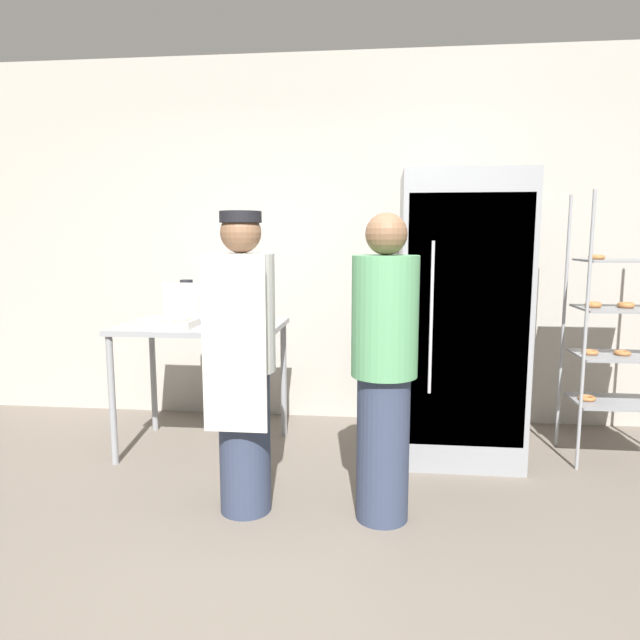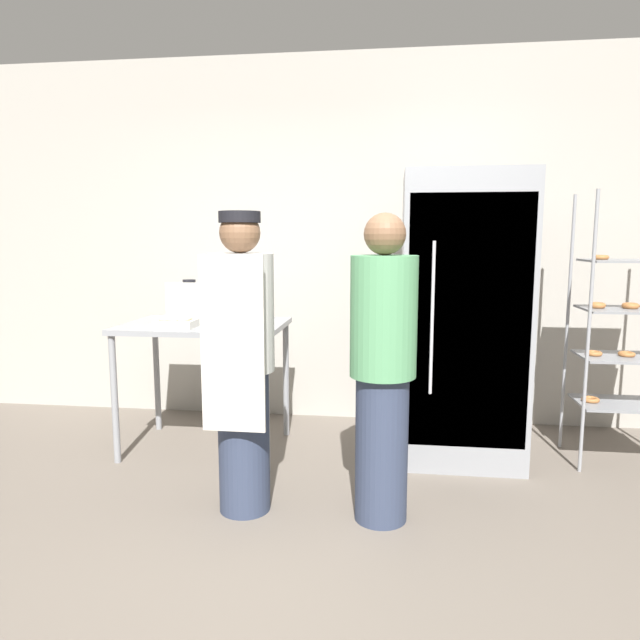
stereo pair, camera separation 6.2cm
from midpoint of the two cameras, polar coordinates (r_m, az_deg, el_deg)
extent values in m
plane|color=#6B6056|center=(2.80, -1.82, -23.31)|extent=(14.00, 14.00, 0.00)
cube|color=#ADA89E|center=(4.62, 2.03, 7.85)|extent=(6.40, 0.12, 2.88)
cube|color=gray|center=(3.90, 13.30, 0.23)|extent=(0.79, 0.75, 1.88)
cube|color=gray|center=(3.54, 14.02, -0.28)|extent=(0.73, 0.02, 1.54)
cylinder|color=silver|center=(3.48, 10.56, 0.16)|extent=(0.02, 0.02, 0.92)
cylinder|color=#93969B|center=(3.87, 24.59, -1.30)|extent=(0.02, 0.02, 1.75)
cylinder|color=#93969B|center=(4.28, 22.78, -0.36)|extent=(0.02, 0.02, 1.75)
cube|color=gray|center=(4.27, 27.32, -7.30)|extent=(0.58, 0.40, 0.01)
torus|color=#AD6B38|center=(4.20, 24.74, -7.10)|extent=(0.11, 0.11, 0.03)
cube|color=gray|center=(4.21, 27.60, -3.21)|extent=(0.58, 0.40, 0.01)
torus|color=#AD6B38|center=(4.13, 25.00, -2.94)|extent=(0.10, 0.10, 0.03)
torus|color=#AD6B38|center=(4.20, 27.61, -2.93)|extent=(0.10, 0.10, 0.03)
cube|color=gray|center=(4.16, 27.88, 0.99)|extent=(0.58, 0.40, 0.01)
torus|color=#AD6B38|center=(4.09, 25.27, 1.40)|extent=(0.10, 0.10, 0.04)
torus|color=#AD6B38|center=(4.16, 27.90, 1.33)|extent=(0.10, 0.10, 0.04)
cube|color=gray|center=(4.14, 28.16, 5.26)|extent=(0.58, 0.40, 0.01)
torus|color=#AD6B38|center=(4.07, 25.53, 5.70)|extent=(0.10, 0.10, 0.03)
cube|color=gray|center=(3.97, -12.16, -0.61)|extent=(1.08, 0.75, 0.04)
cylinder|color=gray|center=(3.95, -20.50, -7.57)|extent=(0.04, 0.04, 0.85)
cylinder|color=gray|center=(3.62, -5.99, -8.52)|extent=(0.04, 0.04, 0.85)
cylinder|color=gray|center=(4.54, -16.71, -5.39)|extent=(0.04, 0.04, 0.85)
cylinder|color=gray|center=(4.26, -4.08, -5.97)|extent=(0.04, 0.04, 0.85)
cube|color=silver|center=(3.84, -14.71, -0.36)|extent=(0.25, 0.23, 0.05)
cube|color=silver|center=(3.93, -14.16, 1.94)|extent=(0.25, 0.01, 0.23)
torus|color=beige|center=(3.80, -15.93, 0.10)|extent=(0.08, 0.08, 0.03)
torus|color=beige|center=(3.78, -15.05, 0.09)|extent=(0.08, 0.08, 0.03)
torus|color=beige|center=(3.75, -14.15, 0.08)|extent=(0.08, 0.08, 0.03)
torus|color=beige|center=(3.85, -15.60, 0.23)|extent=(0.08, 0.08, 0.03)
torus|color=beige|center=(3.83, -14.73, 0.21)|extent=(0.08, 0.08, 0.03)
torus|color=beige|center=(3.81, -13.85, 0.20)|extent=(0.08, 0.08, 0.03)
torus|color=beige|center=(3.91, -15.29, 0.34)|extent=(0.08, 0.08, 0.03)
cylinder|color=#99999E|center=(4.18, -13.54, 0.56)|extent=(0.11, 0.11, 0.08)
cylinder|color=#B2BCC1|center=(4.17, -13.60, 2.37)|extent=(0.09, 0.09, 0.19)
cylinder|color=black|center=(4.16, -13.65, 3.80)|extent=(0.09, 0.09, 0.02)
cylinder|color=#333D56|center=(3.15, -8.10, -11.91)|extent=(0.27, 0.27, 0.77)
cylinder|color=beige|center=(2.98, -8.37, 0.71)|extent=(0.34, 0.34, 0.61)
sphere|color=brown|center=(2.96, -8.54, 8.63)|extent=(0.21, 0.21, 0.21)
cube|color=beige|center=(2.83, -9.22, -2.48)|extent=(0.32, 0.02, 0.88)
cylinder|color=black|center=(2.96, -8.57, 10.16)|extent=(0.21, 0.21, 0.06)
cylinder|color=#333D56|center=(3.05, 5.70, -12.61)|extent=(0.27, 0.27, 0.77)
cylinder|color=#569966|center=(2.87, 5.90, 0.37)|extent=(0.34, 0.34, 0.61)
sphere|color=brown|center=(2.85, 6.02, 8.55)|extent=(0.21, 0.21, 0.21)
camera|label=1|loc=(0.03, -90.55, -0.08)|focal=32.00mm
camera|label=2|loc=(0.03, 89.45, 0.08)|focal=32.00mm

